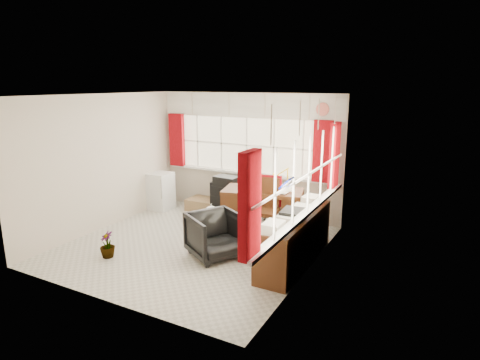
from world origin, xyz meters
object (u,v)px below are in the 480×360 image
object	(u,v)px
desk	(263,209)
task_chair	(266,206)
office_chair	(216,235)
mini_fridge	(160,191)
crt_tv	(225,192)
credenza	(295,238)
radiator	(219,228)
desk_lamp	(288,175)
tv_bench	(218,207)

from	to	relation	value
desk	task_chair	size ratio (longest dim) A/B	1.36
office_chair	mini_fridge	world-z (taller)	mini_fridge
crt_tv	credenza	bearing A→B (deg)	-35.99
task_chair	credenza	world-z (taller)	task_chair
task_chair	radiator	world-z (taller)	task_chair
mini_fridge	radiator	bearing A→B (deg)	-25.40
desk_lamp	credenza	distance (m)	1.43
desk_lamp	office_chair	size ratio (longest dim) A/B	0.51
tv_bench	task_chair	bearing A→B (deg)	-30.16
office_chair	radiator	xyz separation A→B (m)	(-0.29, 0.59, -0.12)
crt_tv	mini_fridge	xyz separation A→B (m)	(-1.42, -0.36, -0.07)
radiator	crt_tv	size ratio (longest dim) A/B	1.09
desk_lamp	task_chair	size ratio (longest dim) A/B	0.36
task_chair	crt_tv	world-z (taller)	task_chair
desk_lamp	credenza	xyz separation A→B (m)	(0.57, -1.10, -0.70)
radiator	tv_bench	bearing A→B (deg)	121.56
desk	crt_tv	bearing A→B (deg)	151.19
desk	office_chair	xyz separation A→B (m)	(-0.21, -1.30, -0.10)
desk_lamp	task_chair	world-z (taller)	desk_lamp
office_chair	credenza	xyz separation A→B (m)	(1.17, 0.41, 0.03)
credenza	crt_tv	size ratio (longest dim) A/B	3.79
credenza	tv_bench	xyz separation A→B (m)	(-2.28, 1.52, -0.27)
office_chair	tv_bench	world-z (taller)	office_chair
credenza	desk	bearing A→B (deg)	136.82
task_chair	mini_fridge	size ratio (longest dim) A/B	1.41
task_chair	crt_tv	distance (m)	1.61
task_chair	tv_bench	bearing A→B (deg)	149.84
office_chair	radiator	size ratio (longest dim) A/B	1.37
desk_lamp	mini_fridge	xyz separation A→B (m)	(-2.96, 0.07, -0.69)
office_chair	tv_bench	bearing A→B (deg)	61.21
radiator	tv_bench	world-z (taller)	radiator
crt_tv	radiator	bearing A→B (deg)	-64.30
credenza	mini_fridge	bearing A→B (deg)	161.65
office_chair	crt_tv	distance (m)	2.15
crt_tv	mini_fridge	distance (m)	1.47
mini_fridge	tv_bench	bearing A→B (deg)	15.61
crt_tv	desk_lamp	bearing A→B (deg)	-15.53
desk_lamp	credenza	world-z (taller)	desk_lamp
radiator	mini_fridge	bearing A→B (deg)	154.60
office_chair	mini_fridge	distance (m)	2.84
crt_tv	mini_fridge	size ratio (longest dim) A/B	0.66
desk_lamp	tv_bench	world-z (taller)	desk_lamp
desk_lamp	radiator	size ratio (longest dim) A/B	0.70
crt_tv	mini_fridge	world-z (taller)	mini_fridge
radiator	mini_fridge	distance (m)	2.29
desk	task_chair	distance (m)	0.35
task_chair	crt_tv	size ratio (longest dim) A/B	2.15
office_chair	credenza	world-z (taller)	credenza
desk_lamp	radiator	distance (m)	1.54
task_chair	radiator	distance (m)	0.90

